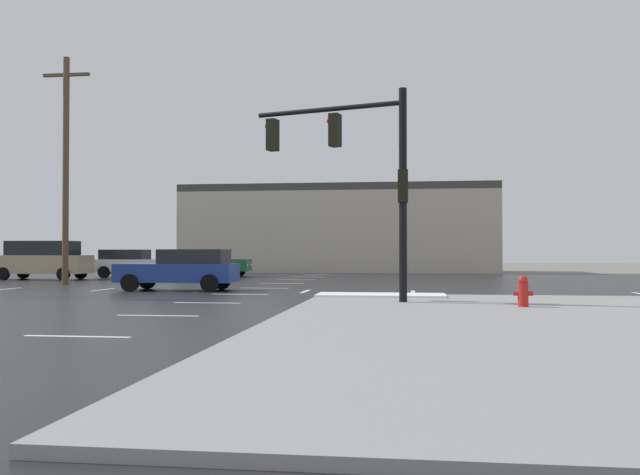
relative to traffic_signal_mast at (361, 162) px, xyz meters
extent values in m
plane|color=slate|center=(-4.53, 6.10, -4.08)|extent=(120.00, 120.00, 0.00)
cube|color=#232326|center=(-4.53, 6.10, -4.07)|extent=(44.00, 44.00, 0.02)
cube|color=white|center=(0.47, 2.10, -3.91)|extent=(4.00, 1.60, 0.06)
cube|color=silver|center=(-4.53, -7.90, -4.05)|extent=(2.00, 0.15, 0.01)
cube|color=silver|center=(-4.53, -3.90, -4.05)|extent=(2.00, 0.15, 0.01)
cube|color=silver|center=(-4.53, 0.10, -4.05)|extent=(2.00, 0.15, 0.01)
cube|color=silver|center=(-4.53, 4.10, -4.05)|extent=(2.00, 0.15, 0.01)
cube|color=silver|center=(-4.53, 8.10, -4.05)|extent=(2.00, 0.15, 0.01)
cube|color=silver|center=(-4.53, 12.10, -4.05)|extent=(2.00, 0.15, 0.01)
cube|color=silver|center=(-4.53, 16.10, -4.05)|extent=(2.00, 0.15, 0.01)
cube|color=silver|center=(-4.53, 20.10, -4.05)|extent=(2.00, 0.15, 0.01)
cube|color=silver|center=(-4.53, 24.10, -4.05)|extent=(2.00, 0.15, 0.01)
cube|color=silver|center=(-14.53, 6.10, -4.05)|extent=(0.15, 2.00, 0.01)
cube|color=silver|center=(-10.53, 6.10, -4.05)|extent=(0.15, 2.00, 0.01)
cube|color=silver|center=(-6.53, 6.10, -4.05)|extent=(0.15, 2.00, 0.01)
cube|color=silver|center=(-2.53, 6.10, -4.05)|extent=(0.15, 2.00, 0.01)
cube|color=silver|center=(1.47, 6.10, -4.05)|extent=(0.15, 2.00, 0.01)
cube|color=silver|center=(5.47, 6.10, -4.05)|extent=(0.15, 2.00, 0.01)
cube|color=silver|center=(-1.03, 2.10, -4.05)|extent=(0.45, 7.00, 0.01)
cylinder|color=black|center=(1.19, -0.36, -0.97)|extent=(0.22, 0.22, 5.92)
cylinder|color=black|center=(-0.98, 0.30, 1.59)|extent=(4.39, 1.46, 0.14)
cube|color=black|center=(-0.76, 0.23, 0.96)|extent=(0.37, 0.43, 0.95)
sphere|color=red|center=(-0.92, 0.28, 1.25)|extent=(0.20, 0.20, 0.20)
cube|color=black|center=(-2.72, 0.83, 0.96)|extent=(0.37, 0.43, 0.95)
sphere|color=red|center=(-2.87, 0.88, 1.25)|extent=(0.20, 0.20, 0.20)
cube|color=black|center=(1.19, -0.36, -0.74)|extent=(0.28, 0.36, 0.90)
cylinder|color=red|center=(4.23, -1.57, -3.64)|extent=(0.26, 0.26, 0.60)
sphere|color=red|center=(4.23, -1.57, -3.27)|extent=(0.25, 0.25, 0.25)
cylinder|color=red|center=(4.05, -1.57, -3.61)|extent=(0.12, 0.11, 0.11)
cylinder|color=red|center=(4.41, -1.57, -3.61)|extent=(0.12, 0.11, 0.11)
cube|color=#BCB29E|center=(-3.65, 30.24, -1.29)|extent=(21.77, 8.00, 5.57)
cube|color=#3F3D3A|center=(-3.65, 30.24, 1.75)|extent=(21.77, 8.00, 0.50)
cube|color=#195933|center=(-10.16, 19.68, -3.38)|extent=(4.59, 2.04, 0.70)
cube|color=black|center=(-10.83, 19.65, -2.75)|extent=(2.56, 1.79, 0.55)
cylinder|color=black|center=(-8.68, 20.67, -3.73)|extent=(0.67, 0.26, 0.66)
cylinder|color=black|center=(-8.58, 18.87, -3.73)|extent=(0.67, 0.26, 0.66)
cylinder|color=black|center=(-11.74, 20.50, -3.73)|extent=(0.67, 0.26, 0.66)
cylinder|color=black|center=(-11.64, 18.70, -3.73)|extent=(0.67, 0.26, 0.66)
sphere|color=white|center=(-7.99, 20.38, -3.38)|extent=(0.18, 0.18, 0.18)
sphere|color=white|center=(-7.93, 19.23, -3.38)|extent=(0.18, 0.18, 0.18)
cube|color=navy|center=(-7.50, 6.07, -3.38)|extent=(4.53, 1.87, 0.70)
cube|color=black|center=(-6.83, 6.08, -2.75)|extent=(2.50, 1.69, 0.55)
cylinder|color=black|center=(-9.02, 5.15, -3.73)|extent=(0.66, 0.23, 0.66)
cylinder|color=black|center=(-9.04, 6.95, -3.73)|extent=(0.66, 0.23, 0.66)
cylinder|color=black|center=(-5.96, 5.20, -3.73)|extent=(0.66, 0.23, 0.66)
cylinder|color=black|center=(-5.99, 7.00, -3.73)|extent=(0.66, 0.23, 0.66)
sphere|color=white|center=(-9.69, 5.46, -3.38)|extent=(0.18, 0.18, 0.18)
sphere|color=white|center=(-9.71, 6.62, -3.38)|extent=(0.18, 0.18, 0.18)
cube|color=tan|center=(-17.83, 14.71, -3.25)|extent=(4.84, 2.04, 0.95)
cube|color=black|center=(-17.83, 14.71, -2.40)|extent=(3.39, 1.86, 0.75)
cylinder|color=black|center=(-19.44, 13.70, -3.73)|extent=(0.66, 0.23, 0.66)
cylinder|color=black|center=(-19.48, 15.65, -3.73)|extent=(0.66, 0.23, 0.66)
cylinder|color=black|center=(-16.18, 13.76, -3.73)|extent=(0.66, 0.23, 0.66)
cylinder|color=black|center=(-16.21, 15.71, -3.73)|extent=(0.66, 0.23, 0.66)
sphere|color=white|center=(-20.19, 15.29, -3.25)|extent=(0.18, 0.18, 0.18)
cube|color=white|center=(-14.01, 17.98, -3.38)|extent=(4.56, 1.97, 0.70)
cube|color=black|center=(-14.68, 17.96, -2.75)|extent=(2.54, 1.75, 0.55)
cylinder|color=black|center=(-12.51, 18.94, -3.73)|extent=(0.67, 0.24, 0.66)
cylinder|color=black|center=(-12.45, 17.14, -3.73)|extent=(0.67, 0.24, 0.66)
cylinder|color=black|center=(-15.57, 18.82, -3.73)|extent=(0.67, 0.24, 0.66)
cylinder|color=black|center=(-15.50, 17.02, -3.73)|extent=(0.67, 0.24, 0.66)
sphere|color=white|center=(-11.83, 18.64, -3.38)|extent=(0.18, 0.18, 0.18)
sphere|color=white|center=(-11.79, 17.49, -3.38)|extent=(0.18, 0.18, 0.18)
cylinder|color=brown|center=(-14.09, 9.95, 1.09)|extent=(0.28, 0.28, 10.32)
cube|color=brown|center=(-14.09, 9.95, 5.45)|extent=(2.20, 0.14, 0.14)
camera|label=1|loc=(1.43, -19.73, -2.50)|focal=39.13mm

